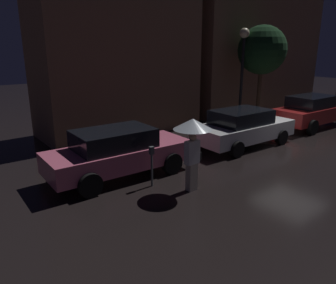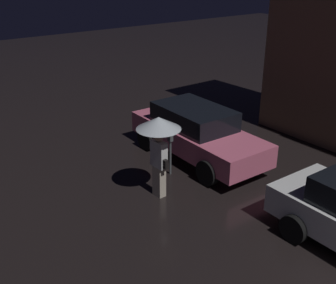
{
  "view_description": "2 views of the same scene",
  "coord_description": "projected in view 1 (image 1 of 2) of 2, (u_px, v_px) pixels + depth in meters",
  "views": [
    {
      "loc": [
        -11.59,
        -6.89,
        3.85
      ],
      "look_at": [
        -6.09,
        0.35,
        1.18
      ],
      "focal_mm": 35.0,
      "sensor_mm": 36.0,
      "label": 1
    },
    {
      "loc": [
        1.22,
        -5.8,
        5.29
      ],
      "look_at": [
        -6.63,
        0.11,
        1.01
      ],
      "focal_mm": 45.0,
      "sensor_mm": 36.0,
      "label": 2
    }
  ],
  "objects": [
    {
      "name": "street_tree",
      "position": [
        262.0,
        50.0,
        15.96
      ],
      "size": [
        2.36,
        2.36,
        4.84
      ],
      "color": "#473323",
      "rests_on": "ground"
    },
    {
      "name": "parking_meter",
      "position": [
        152.0,
        162.0,
        9.16
      ],
      "size": [
        0.12,
        0.1,
        1.18
      ],
      "color": "#4C5154",
      "rests_on": "ground"
    },
    {
      "name": "pedestrian_with_umbrella",
      "position": [
        193.0,
        134.0,
        8.65
      ],
      "size": [
        1.04,
        1.04,
        2.03
      ],
      "rotation": [
        0.0,
        0.0,
        0.06
      ],
      "color": "beige",
      "rests_on": "ground"
    },
    {
      "name": "street_lamp_near",
      "position": [
        243.0,
        56.0,
        15.48
      ],
      "size": [
        0.47,
        0.47,
        4.65
      ],
      "color": "black",
      "rests_on": "ground"
    },
    {
      "name": "ground_plane",
      "position": [
        295.0,
        146.0,
        13.07
      ],
      "size": [
        60.0,
        60.0,
        0.0
      ],
      "primitive_type": "plane",
      "color": "black"
    },
    {
      "name": "building_facade_right",
      "position": [
        254.0,
        26.0,
        19.54
      ],
      "size": [
        9.67,
        3.0,
        10.03
      ],
      "color": "#8C664C",
      "rests_on": "ground"
    },
    {
      "name": "parked_car_red",
      "position": [
        312.0,
        111.0,
        15.91
      ],
      "size": [
        4.35,
        1.88,
        1.56
      ],
      "rotation": [
        0.0,
        0.0,
        -0.02
      ],
      "color": "maroon",
      "rests_on": "ground"
    },
    {
      "name": "parked_car_white",
      "position": [
        243.0,
        127.0,
        12.96
      ],
      "size": [
        4.35,
        1.96,
        1.46
      ],
      "rotation": [
        0.0,
        0.0,
        -0.02
      ],
      "color": "silver",
      "rests_on": "ground"
    },
    {
      "name": "parked_car_pink",
      "position": [
        118.0,
        152.0,
        9.86
      ],
      "size": [
        4.44,
        1.89,
        1.5
      ],
      "rotation": [
        0.0,
        0.0,
        -0.02
      ],
      "color": "#DB6684",
      "rests_on": "ground"
    },
    {
      "name": "building_facade_left",
      "position": [
        118.0,
        47.0,
        14.52
      ],
      "size": [
        7.27,
        3.0,
        7.61
      ],
      "color": "#8C664C",
      "rests_on": "ground"
    }
  ]
}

